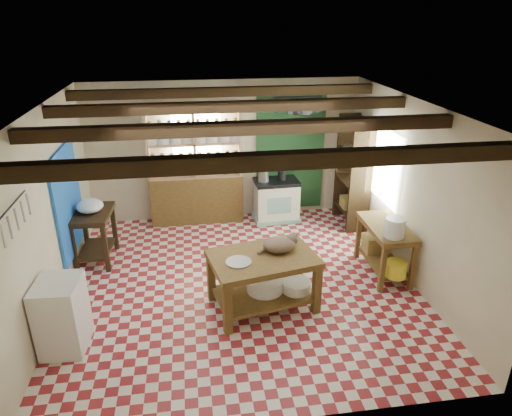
{
  "coord_description": "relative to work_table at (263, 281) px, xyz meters",
  "views": [
    {
      "loc": [
        -0.62,
        -5.71,
        3.7
      ],
      "look_at": [
        0.27,
        0.3,
        1.07
      ],
      "focal_mm": 32.0,
      "sensor_mm": 36.0,
      "label": 1
    }
  ],
  "objects": [
    {
      "name": "floor",
      "position": [
        -0.23,
        0.58,
        -0.4
      ],
      "size": [
        5.0,
        5.0,
        0.02
      ],
      "primitive_type": "cube",
      "color": "maroon",
      "rests_on": "ground"
    },
    {
      "name": "ceiling",
      "position": [
        -0.23,
        0.58,
        2.21
      ],
      "size": [
        5.0,
        5.0,
        0.02
      ],
      "primitive_type": "cube",
      "color": "#444449",
      "rests_on": "wall_back"
    },
    {
      "name": "wall_back",
      "position": [
        -0.23,
        3.08,
        0.91
      ],
      "size": [
        5.0,
        0.04,
        2.6
      ],
      "primitive_type": "cube",
      "color": "beige",
      "rests_on": "floor"
    },
    {
      "name": "wall_front",
      "position": [
        -0.23,
        -1.92,
        0.91
      ],
      "size": [
        5.0,
        0.04,
        2.6
      ],
      "primitive_type": "cube",
      "color": "beige",
      "rests_on": "floor"
    },
    {
      "name": "wall_left",
      "position": [
        -2.73,
        0.58,
        0.91
      ],
      "size": [
        0.04,
        5.0,
        2.6
      ],
      "primitive_type": "cube",
      "color": "beige",
      "rests_on": "floor"
    },
    {
      "name": "wall_right",
      "position": [
        2.27,
        0.58,
        0.91
      ],
      "size": [
        0.04,
        5.0,
        2.6
      ],
      "primitive_type": "cube",
      "color": "beige",
      "rests_on": "floor"
    },
    {
      "name": "ceiling_beams",
      "position": [
        -0.23,
        0.58,
        2.09
      ],
      "size": [
        5.0,
        3.8,
        0.15
      ],
      "primitive_type": "cube",
      "color": "#362413",
      "rests_on": "ceiling"
    },
    {
      "name": "blue_wall_patch",
      "position": [
        -2.7,
        1.48,
        0.71
      ],
      "size": [
        0.04,
        1.4,
        1.6
      ],
      "primitive_type": "cube",
      "color": "blue",
      "rests_on": "wall_left"
    },
    {
      "name": "green_wall_patch",
      "position": [
        1.02,
        3.05,
        0.86
      ],
      "size": [
        1.3,
        0.04,
        2.3
      ],
      "primitive_type": "cube",
      "color": "#1B4522",
      "rests_on": "wall_back"
    },
    {
      "name": "window_back",
      "position": [
        -0.73,
        3.06,
        1.31
      ],
      "size": [
        0.9,
        0.02,
        0.8
      ],
      "primitive_type": "cube",
      "color": "white",
      "rests_on": "wall_back"
    },
    {
      "name": "window_right",
      "position": [
        2.25,
        1.58,
        1.01
      ],
      "size": [
        0.02,
        1.3,
        1.2
      ],
      "primitive_type": "cube",
      "color": "white",
      "rests_on": "wall_right"
    },
    {
      "name": "utensil_rail",
      "position": [
        -2.67,
        -0.62,
        1.39
      ],
      "size": [
        0.06,
        0.9,
        0.28
      ],
      "primitive_type": "cube",
      "color": "black",
      "rests_on": "wall_left"
    },
    {
      "name": "pot_rack",
      "position": [
        1.02,
        2.63,
        1.79
      ],
      "size": [
        0.86,
        0.12,
        0.36
      ],
      "primitive_type": "cube",
      "color": "black",
      "rests_on": "ceiling"
    },
    {
      "name": "shelving_unit",
      "position": [
        -0.78,
        2.89,
        0.71
      ],
      "size": [
        1.7,
        0.34,
        2.2
      ],
      "primitive_type": "cube",
      "color": "tan",
      "rests_on": "floor"
    },
    {
      "name": "tall_rack",
      "position": [
        2.05,
        2.38,
        0.61
      ],
      "size": [
        0.4,
        0.86,
        2.0
      ],
      "primitive_type": "cube",
      "color": "#362413",
      "rests_on": "floor"
    },
    {
      "name": "work_table",
      "position": [
        0.0,
        0.0,
        0.0
      ],
      "size": [
        1.52,
        1.17,
        0.77
      ],
      "primitive_type": "cube",
      "rotation": [
        0.0,
        0.0,
        0.21
      ],
      "color": "brown",
      "rests_on": "floor"
    },
    {
      "name": "stove",
      "position": [
        0.7,
        2.73,
        0.01
      ],
      "size": [
        0.84,
        0.59,
        0.8
      ],
      "primitive_type": "cube",
      "rotation": [
        0.0,
        0.0,
        0.05
      ],
      "color": "#EEE9CE",
      "rests_on": "floor"
    },
    {
      "name": "prep_table",
      "position": [
        -2.43,
        1.61,
        0.04
      ],
      "size": [
        0.61,
        0.87,
        0.85
      ],
      "primitive_type": "cube",
      "rotation": [
        0.0,
        0.0,
        -0.04
      ],
      "color": "#362413",
      "rests_on": "floor"
    },
    {
      "name": "white_cabinet",
      "position": [
        -2.45,
        -0.46,
        0.06
      ],
      "size": [
        0.52,
        0.62,
        0.88
      ],
      "primitive_type": "cube",
      "rotation": [
        0.0,
        0.0,
        -0.06
      ],
      "color": "white",
      "rests_on": "floor"
    },
    {
      "name": "right_counter",
      "position": [
        1.95,
        0.59,
        0.01
      ],
      "size": [
        0.57,
        1.12,
        0.8
      ],
      "primitive_type": "cube",
      "rotation": [
        0.0,
        0.0,
        -0.01
      ],
      "color": "brown",
      "rests_on": "floor"
    },
    {
      "name": "cat",
      "position": [
        0.23,
        0.1,
        0.48
      ],
      "size": [
        0.53,
        0.47,
        0.2
      ],
      "primitive_type": "ellipsoid",
      "rotation": [
        0.0,
        0.0,
        0.38
      ],
      "color": "#896B50",
      "rests_on": "work_table"
    },
    {
      "name": "steel_tray",
      "position": [
        -0.33,
        -0.12,
        0.39
      ],
      "size": [
        0.39,
        0.39,
        0.02
      ],
      "primitive_type": "cylinder",
      "rotation": [
        0.0,
        0.0,
        0.21
      ],
      "color": "#A3A4AA",
      "rests_on": "work_table"
    },
    {
      "name": "basin_large",
      "position": [
        0.04,
        0.06,
        -0.09
      ],
      "size": [
        0.59,
        0.59,
        0.17
      ],
      "primitive_type": "cylinder",
      "rotation": [
        0.0,
        0.0,
        0.21
      ],
      "color": "white",
      "rests_on": "work_table"
    },
    {
      "name": "basin_small",
      "position": [
        0.46,
        -0.01,
        -0.11
      ],
      "size": [
        0.47,
        0.47,
        0.14
      ],
      "primitive_type": "cylinder",
      "rotation": [
        0.0,
        0.0,
        0.21
      ],
      "color": "white",
      "rests_on": "work_table"
    },
    {
      "name": "kettle_left",
      "position": [
        0.45,
        2.72,
        0.53
      ],
      "size": [
        0.21,
        0.21,
        0.23
      ],
      "primitive_type": "cylinder",
      "rotation": [
        0.0,
        0.0,
        0.05
      ],
      "color": "#A3A4AA",
      "rests_on": "stove"
    },
    {
      "name": "kettle_right",
      "position": [
        0.8,
        2.74,
        0.51
      ],
      "size": [
        0.16,
        0.16,
        0.19
      ],
      "primitive_type": "cylinder",
      "rotation": [
        0.0,
        0.0,
        0.05
      ],
      "color": "black",
      "rests_on": "stove"
    },
    {
      "name": "enamel_bowl",
      "position": [
        -2.43,
        1.61,
        0.57
      ],
      "size": [
        0.42,
        0.42,
        0.2
      ],
      "primitive_type": "ellipsoid",
      "rotation": [
        0.0,
        0.0,
        -0.04
      ],
      "color": "white",
      "rests_on": "prep_table"
    },
    {
      "name": "white_bucket",
      "position": [
        1.9,
        0.24,
        0.55
      ],
      "size": [
        0.28,
        0.28,
        0.28
      ],
      "primitive_type": "cylinder",
      "rotation": [
        0.0,
        0.0,
        -0.01
      ],
      "color": "white",
      "rests_on": "right_counter"
    },
    {
      "name": "wicker_basket",
      "position": [
        1.95,
        0.89,
        -0.04
      ],
      "size": [
        0.38,
        0.31,
        0.26
      ],
      "primitive_type": "cube",
      "rotation": [
        0.0,
        0.0,
        -0.01
      ],
      "color": "#9F8240",
      "rests_on": "right_counter"
    },
    {
      "name": "yellow_tub",
      "position": [
        1.94,
        0.14,
        -0.06
      ],
      "size": [
        0.31,
        0.31,
        0.22
      ],
      "primitive_type": "cylinder",
      "rotation": [
        0.0,
        0.0,
        -0.01
      ],
      "color": "yellow",
      "rests_on": "right_counter"
    }
  ]
}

